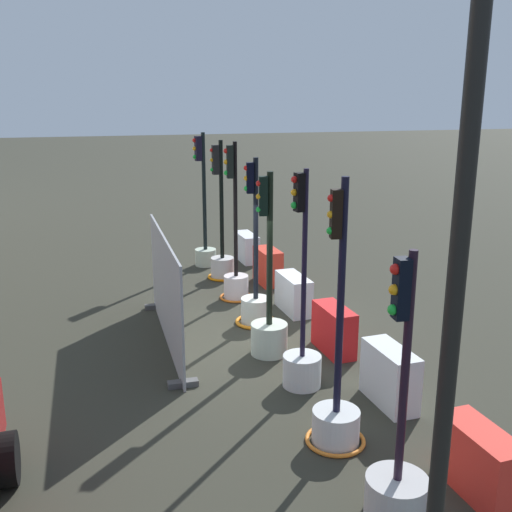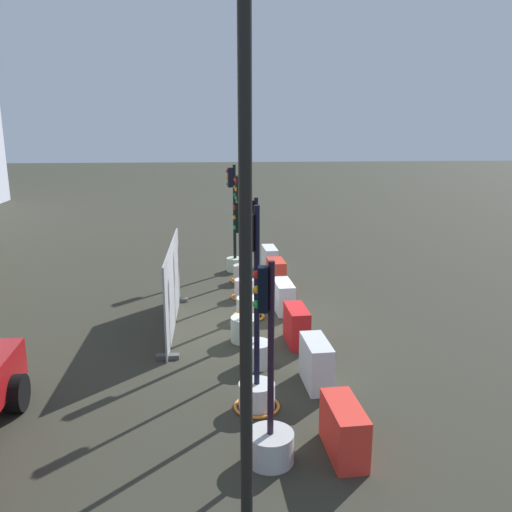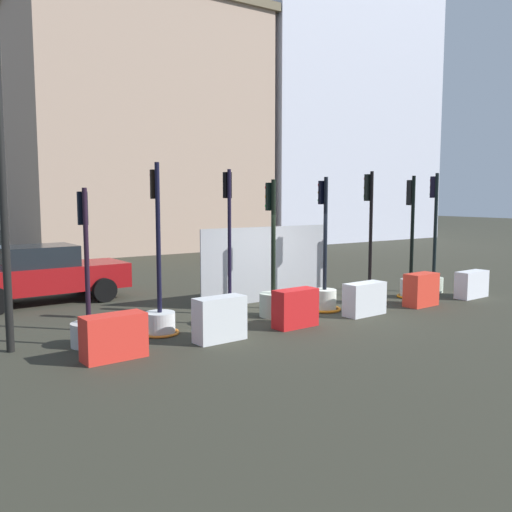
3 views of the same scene
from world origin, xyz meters
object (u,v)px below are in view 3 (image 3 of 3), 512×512
Objects in this scene: construction_barrier_3 at (365,299)px; traffic_light_0 at (88,319)px; traffic_light_7 at (434,265)px; construction_barrier_4 at (421,290)px; construction_barrier_2 at (295,308)px; traffic_light_5 at (369,279)px; traffic_light_2 at (230,299)px; street_lamp_post at (0,135)px; traffic_light_6 at (411,276)px; traffic_light_4 at (324,290)px; car_red_compact at (42,274)px; construction_barrier_5 at (472,284)px; construction_barrier_1 at (220,319)px; construction_barrier_0 at (114,337)px; traffic_light_1 at (159,309)px; traffic_light_3 at (273,291)px.

traffic_light_0 is at bearing 170.96° from construction_barrier_3.
traffic_light_7 is 2.41m from construction_barrier_4.
traffic_light_0 is 6.64m from construction_barrier_3.
construction_barrier_2 is at bearing -179.40° from construction_barrier_3.
traffic_light_0 is 0.86× the size of traffic_light_5.
construction_barrier_2 is at bearing -169.40° from traffic_light_7.
traffic_light_2 is (3.24, -0.04, 0.05)m from traffic_light_0.
traffic_light_2 is 5.79m from street_lamp_post.
traffic_light_6 is 0.52× the size of street_lamp_post.
traffic_light_0 is at bearing 179.73° from traffic_light_5.
traffic_light_4 is 0.95× the size of traffic_light_5.
car_red_compact is at bearing 135.06° from construction_barrier_3.
construction_barrier_4 is at bearing -8.56° from street_lamp_post.
traffic_light_0 is 5.18m from car_red_compact.
construction_barrier_2 is 4.30m from construction_barrier_4.
traffic_light_7 is at bearing 1.24° from traffic_light_2.
car_red_compact is (-5.77, 5.22, 0.25)m from traffic_light_4.
construction_barrier_1 is at bearing -179.83° from construction_barrier_5.
construction_barrier_2 is 0.16× the size of street_lamp_post.
construction_barrier_0 is (-3.14, -1.11, -0.19)m from traffic_light_2.
traffic_light_4 reaches higher than construction_barrier_2.
traffic_light_2 is 0.52× the size of street_lamp_post.
street_lamp_post reaches higher than traffic_light_4.
car_red_compact is at bearing 149.16° from construction_barrier_5.
traffic_light_5 is (6.20, -0.11, 0.12)m from traffic_light_1.
traffic_light_1 reaches higher than construction_barrier_4.
traffic_light_7 is 3.17× the size of construction_barrier_5.
traffic_light_2 reaches higher than construction_barrier_3.
traffic_light_6 reaches higher than construction_barrier_0.
traffic_light_3 is 0.98× the size of traffic_light_4.
traffic_light_6 is at bearing 144.41° from construction_barrier_5.
traffic_light_2 is at bearing 163.16° from construction_barrier_3.
traffic_light_0 is 1.16m from construction_barrier_0.
traffic_light_0 is 3.13× the size of construction_barrier_4.
street_lamp_post reaches higher than construction_barrier_5.
traffic_light_6 reaches higher than construction_barrier_4.
street_lamp_post is (-1.70, -4.74, 3.27)m from car_red_compact.
street_lamp_post reaches higher than construction_barrier_1.
traffic_light_0 is at bearing 179.47° from traffic_light_4.
traffic_light_5 reaches higher than car_red_compact.
street_lamp_post is (-5.95, 0.31, 3.44)m from traffic_light_3.
car_red_compact is (-7.42, 5.20, 0.12)m from traffic_light_5.
construction_barrier_3 is at bearing 0.60° from construction_barrier_2.
construction_barrier_2 is 6.94m from street_lamp_post.
traffic_light_4 reaches higher than car_red_compact.
traffic_light_6 is 3.55× the size of construction_barrier_4.
construction_barrier_0 is at bearing -179.59° from construction_barrier_4.
traffic_light_1 reaches higher than construction_barrier_2.
construction_barrier_0 is (-9.31, -1.07, -0.21)m from traffic_light_6.
construction_barrier_2 is at bearing -13.78° from traffic_light_0.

